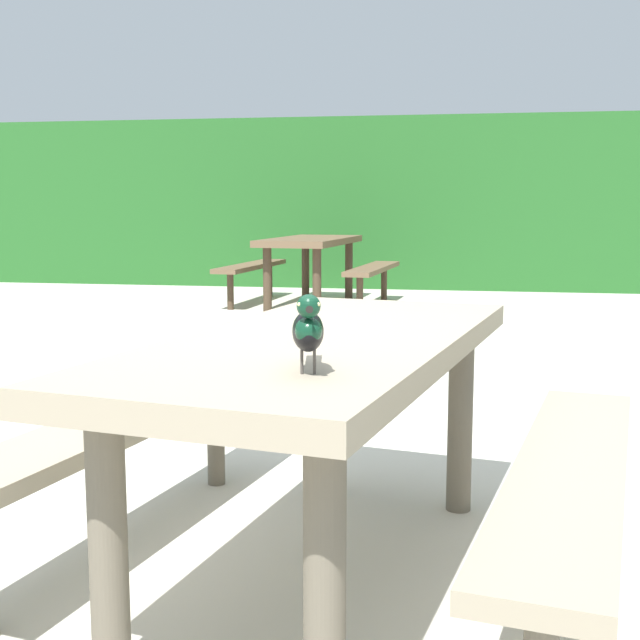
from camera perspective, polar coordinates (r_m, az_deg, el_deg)
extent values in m
plane|color=beige|center=(2.95, -3.10, -14.28)|extent=(60.00, 60.00, 0.00)
cube|color=#235B23|center=(11.98, 7.27, 7.86)|extent=(28.00, 2.16, 2.22)
cube|color=gray|center=(2.43, 0.25, -1.81)|extent=(1.08, 1.91, 0.07)
cylinder|color=#635B4C|center=(2.05, -14.20, -14.69)|extent=(0.09, 0.09, 0.67)
cylinder|color=#635B4C|center=(1.82, 0.32, -17.47)|extent=(0.09, 0.09, 0.67)
cylinder|color=#635B4C|center=(3.24, 0.20, -6.01)|extent=(0.09, 0.09, 0.67)
cylinder|color=#635B4C|center=(3.10, 9.50, -6.77)|extent=(0.09, 0.09, 0.67)
cube|color=gray|center=(2.81, -13.32, -6.73)|extent=(0.59, 1.73, 0.05)
cylinder|color=#635B4C|center=(3.40, -7.09, -7.86)|extent=(0.07, 0.07, 0.39)
cube|color=gray|center=(2.36, 16.64, -9.74)|extent=(0.59, 1.73, 0.05)
cylinder|color=#635B4C|center=(3.03, 17.40, -10.13)|extent=(0.07, 0.07, 0.39)
ellipsoid|color=black|center=(1.86, -0.82, -0.77)|extent=(0.10, 0.16, 0.09)
ellipsoid|color=#0F3823|center=(1.82, -0.79, -0.75)|extent=(0.07, 0.08, 0.06)
sphere|color=#0F3823|center=(1.79, -0.78, 0.94)|extent=(0.05, 0.05, 0.05)
sphere|color=#EAE08C|center=(1.78, -0.14, 1.06)|extent=(0.01, 0.01, 0.01)
sphere|color=#EAE08C|center=(1.78, -1.39, 1.06)|extent=(0.01, 0.01, 0.01)
cone|color=black|center=(1.75, -0.74, 0.78)|extent=(0.02, 0.03, 0.02)
cube|color=black|center=(1.98, -0.92, -0.63)|extent=(0.06, 0.10, 0.04)
cylinder|color=#47423D|center=(1.87, -0.38, -2.86)|extent=(0.01, 0.01, 0.05)
cylinder|color=#47423D|center=(1.86, -1.24, -2.87)|extent=(0.01, 0.01, 0.05)
cube|color=brown|center=(9.25, -0.64, 5.39)|extent=(0.92, 1.86, 0.07)
cylinder|color=#423324|center=(9.89, 1.97, 3.41)|extent=(0.09, 0.09, 0.67)
cylinder|color=#423324|center=(10.02, -0.99, 3.47)|extent=(0.09, 0.09, 0.67)
cylinder|color=#423324|center=(8.53, -0.21, 2.69)|extent=(0.09, 0.09, 0.67)
cylinder|color=#423324|center=(8.69, -3.60, 2.77)|extent=(0.09, 0.09, 0.67)
cube|color=brown|center=(9.10, 3.61, 3.51)|extent=(0.43, 1.73, 0.05)
cylinder|color=#423324|center=(9.75, 4.37, 2.50)|extent=(0.07, 0.07, 0.39)
cylinder|color=#423324|center=(8.50, 2.72, 1.71)|extent=(0.07, 0.07, 0.39)
cube|color=brown|center=(9.49, -4.71, 3.68)|extent=(0.43, 1.73, 0.05)
cylinder|color=#423324|center=(10.11, -3.45, 2.70)|extent=(0.07, 0.07, 0.39)
cylinder|color=#423324|center=(8.91, -6.11, 1.96)|extent=(0.07, 0.07, 0.39)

